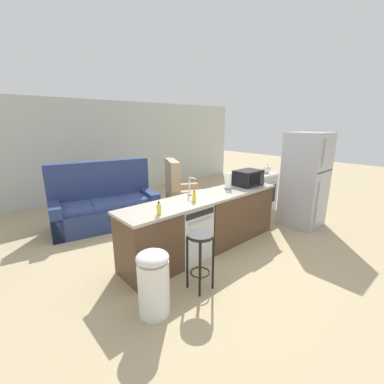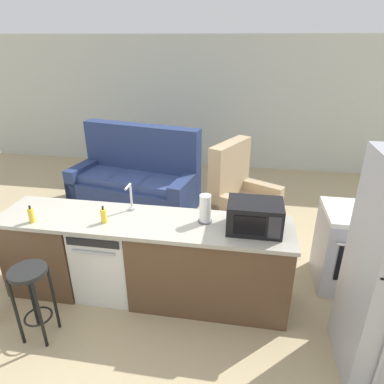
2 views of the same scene
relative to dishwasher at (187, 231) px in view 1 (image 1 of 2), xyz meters
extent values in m
plane|color=tan|center=(0.25, 0.00, -0.42)|extent=(24.00, 24.00, 0.00)
cube|color=beige|center=(0.55, 4.20, 0.88)|extent=(10.00, 0.06, 2.60)
cube|color=brown|center=(-0.68, 0.00, 0.01)|extent=(0.75, 0.62, 0.86)
cube|color=brown|center=(1.08, 0.00, 0.01)|extent=(1.55, 0.62, 0.86)
cube|color=#ADA899|center=(0.40, 0.00, 0.46)|extent=(2.94, 0.66, 0.04)
cube|color=black|center=(0.40, 0.00, -0.38)|extent=(2.86, 0.56, 0.08)
cube|color=silver|center=(0.00, 0.00, 0.00)|extent=(0.58, 0.58, 0.84)
cube|color=black|center=(0.00, -0.30, 0.36)|extent=(0.52, 0.01, 0.08)
cylinder|color=#B2B2B7|center=(0.00, -0.31, 0.26)|extent=(0.44, 0.02, 0.02)
cube|color=#A8AAB2|center=(2.60, 0.55, 0.00)|extent=(0.76, 0.64, 0.85)
cube|color=black|center=(2.60, 0.22, 0.05)|extent=(0.53, 0.01, 0.43)
cylinder|color=silver|center=(2.60, 0.20, 0.28)|extent=(0.61, 0.03, 0.03)
cube|color=silver|center=(2.60, 0.55, 0.45)|extent=(0.76, 0.64, 0.05)
torus|color=black|center=(2.43, 0.42, 0.47)|extent=(0.16, 0.16, 0.01)
torus|color=black|center=(2.77, 0.42, 0.47)|extent=(0.16, 0.16, 0.01)
torus|color=black|center=(2.43, 0.68, 0.47)|extent=(0.16, 0.16, 0.01)
torus|color=black|center=(2.77, 0.68, 0.47)|extent=(0.16, 0.16, 0.01)
cube|color=#A8AAB2|center=(2.60, -0.55, 0.50)|extent=(0.72, 0.70, 1.84)
cylinder|color=#B2B2B7|center=(2.40, -0.92, 1.07)|extent=(0.02, 0.02, 0.49)
cylinder|color=#B2B2B7|center=(2.40, -0.92, 0.15)|extent=(0.02, 0.02, 0.80)
cube|color=black|center=(2.60, -0.90, 0.72)|extent=(0.68, 0.01, 0.01)
cube|color=black|center=(1.48, 0.00, 0.62)|extent=(0.50, 0.36, 0.28)
cube|color=black|center=(1.43, -0.18, 0.62)|extent=(0.27, 0.01, 0.18)
cube|color=#2D2D33|center=(1.65, -0.18, 0.62)|extent=(0.11, 0.01, 0.21)
cylinder|color=silver|center=(0.23, 0.20, 0.49)|extent=(0.07, 0.07, 0.03)
cylinder|color=silver|center=(0.23, 0.20, 0.64)|extent=(0.02, 0.02, 0.26)
cylinder|color=silver|center=(0.23, 0.13, 0.77)|extent=(0.02, 0.14, 0.02)
cylinder|color=#4C4C51|center=(1.01, 0.07, 0.49)|extent=(0.14, 0.14, 0.01)
cylinder|color=white|center=(1.01, 0.07, 0.63)|extent=(0.11, 0.11, 0.27)
cylinder|color=yellow|center=(0.05, -0.10, 0.55)|extent=(0.06, 0.06, 0.14)
cylinder|color=black|center=(0.05, -0.10, 0.64)|extent=(0.02, 0.02, 0.04)
cylinder|color=yellow|center=(-0.64, -0.21, 0.55)|extent=(0.06, 0.06, 0.14)
cylinder|color=black|center=(-0.64, -0.21, 0.64)|extent=(0.02, 0.02, 0.04)
sphere|color=silver|center=(2.77, 0.42, 0.56)|extent=(0.17, 0.17, 0.17)
sphere|color=black|center=(2.77, 0.42, 0.66)|extent=(0.03, 0.03, 0.03)
cone|color=silver|center=(2.85, 0.42, 0.58)|extent=(0.08, 0.04, 0.06)
cylinder|color=black|center=(-0.40, -0.72, 0.30)|extent=(0.32, 0.32, 0.04)
cylinder|color=black|center=(-0.51, -0.83, -0.07)|extent=(0.03, 0.03, 0.70)
cylinder|color=black|center=(-0.29, -0.83, -0.07)|extent=(0.03, 0.03, 0.70)
cylinder|color=black|center=(-0.51, -0.60, -0.07)|extent=(0.03, 0.03, 0.70)
cylinder|color=black|center=(-0.29, -0.60, -0.07)|extent=(0.03, 0.03, 0.70)
torus|color=black|center=(-0.40, -0.72, -0.20)|extent=(0.25, 0.25, 0.02)
cylinder|color=white|center=(-1.07, -0.70, -0.11)|extent=(0.34, 0.34, 0.62)
ellipsoid|color=white|center=(-1.07, -0.70, 0.25)|extent=(0.35, 0.35, 0.14)
cube|color=navy|center=(-0.40, 2.03, -0.21)|extent=(2.14, 1.28, 0.42)
cube|color=navy|center=(-0.33, 2.35, 0.21)|extent=(2.01, 0.63, 1.27)
cube|color=navy|center=(-1.28, 2.21, -0.11)|extent=(0.38, 0.92, 0.62)
cube|color=navy|center=(0.48, 1.85, -0.11)|extent=(0.38, 0.92, 0.62)
cube|color=#35477D|center=(-0.95, 2.09, 0.06)|extent=(0.67, 0.73, 0.12)
cube|color=#35477D|center=(-0.41, 1.98, 0.06)|extent=(0.67, 0.73, 0.12)
cube|color=#35477D|center=(0.13, 1.87, 0.06)|extent=(0.67, 0.73, 0.12)
cube|color=tan|center=(1.41, 1.71, -0.22)|extent=(1.10, 1.12, 0.40)
cube|color=tan|center=(1.14, 1.84, 0.18)|extent=(0.56, 0.85, 1.20)
cube|color=tan|center=(1.25, 1.40, -0.15)|extent=(0.79, 0.50, 0.55)
cube|color=tan|center=(1.56, 2.02, -0.15)|extent=(0.79, 0.50, 0.55)
camera|label=1|loc=(-2.35, -2.75, 1.60)|focal=24.00mm
camera|label=2|loc=(1.37, -2.82, 2.11)|focal=32.00mm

